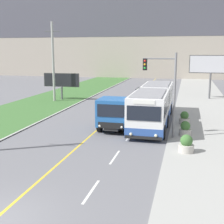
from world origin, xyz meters
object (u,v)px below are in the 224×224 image
object	(u,v)px
utility_pole_far	(53,62)
billboard_small	(61,81)
dump_truck	(117,113)
car_distant	(143,94)
city_bus	(154,105)
traffic_light_mast	(165,85)
planter_round_third	(184,118)
billboard_large	(211,66)
planter_round_second	(185,129)
planter_round_near	(186,144)

from	to	relation	value
utility_pole_far	billboard_small	world-z (taller)	utility_pole_far
dump_truck	car_distant	xyz separation A→B (m)	(-0.08, 15.01, -0.59)
car_distant	billboard_small	distance (m)	10.22
city_bus	traffic_light_mast	world-z (taller)	traffic_light_mast
planter_round_third	utility_pole_far	bearing A→B (deg)	150.43
planter_round_third	billboard_large	bearing A→B (deg)	78.88
utility_pole_far	traffic_light_mast	distance (m)	19.48
billboard_small	car_distant	bearing A→B (deg)	11.95
billboard_small	planter_round_second	bearing A→B (deg)	-42.39
city_bus	traffic_light_mast	distance (m)	5.23
planter_round_near	billboard_small	bearing A→B (deg)	130.87
car_distant	planter_round_near	xyz separation A→B (m)	(5.40, -19.72, -0.14)
car_distant	planter_round_second	distance (m)	16.79
utility_pole_far	planter_round_near	world-z (taller)	utility_pole_far
utility_pole_far	billboard_small	bearing A→B (deg)	70.08
car_distant	traffic_light_mast	bearing A→B (deg)	-77.04
billboard_small	planter_round_near	distance (m)	23.39
dump_truck	utility_pole_far	xyz separation A→B (m)	(-10.40, 11.68, 3.46)
car_distant	utility_pole_far	xyz separation A→B (m)	(-10.31, -3.34, 4.05)
utility_pole_far	car_distant	bearing A→B (deg)	17.92
utility_pole_far	planter_round_second	distance (m)	20.50
planter_round_second	planter_round_third	distance (m)	3.79
traffic_light_mast	planter_round_near	distance (m)	4.70
utility_pole_far	planter_round_second	world-z (taller)	utility_pole_far
billboard_large	planter_round_second	world-z (taller)	billboard_large
traffic_light_mast	planter_round_second	bearing A→B (deg)	27.16
planter_round_third	city_bus	bearing A→B (deg)	179.48
city_bus	utility_pole_far	world-z (taller)	utility_pole_far
utility_pole_far	planter_round_second	xyz separation A→B (m)	(15.62, -12.60, -4.20)
planter_round_second	city_bus	bearing A→B (deg)	125.20
billboard_small	planter_round_near	world-z (taller)	billboard_small
dump_truck	planter_round_near	distance (m)	7.14
city_bus	dump_truck	xyz separation A→B (m)	(-2.53, -2.89, -0.26)
car_distant	billboard_small	world-z (taller)	billboard_small
utility_pole_far	traffic_light_mast	size ratio (longest dim) A/B	1.58
car_distant	billboard_large	size ratio (longest dim) A/B	0.78
city_bus	planter_round_third	distance (m)	2.78
dump_truck	planter_round_near	size ratio (longest dim) A/B	6.06
car_distant	planter_round_third	bearing A→B (deg)	-66.80
planter_round_second	planter_round_near	bearing A→B (deg)	-88.53
dump_truck	city_bus	bearing A→B (deg)	48.83
planter_round_near	planter_round_third	size ratio (longest dim) A/B	1.04
traffic_light_mast	billboard_small	bearing A→B (deg)	133.19
billboard_small	city_bus	bearing A→B (deg)	-38.80
dump_truck	planter_round_third	xyz separation A→B (m)	(5.12, 2.87, -0.74)
city_bus	planter_round_second	world-z (taller)	city_bus
traffic_light_mast	planter_round_third	world-z (taller)	traffic_light_mast
city_bus	billboard_small	xyz separation A→B (m)	(-12.47, 10.03, 0.83)
city_bus	planter_round_near	distance (m)	8.16
planter_round_near	dump_truck	bearing A→B (deg)	138.46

